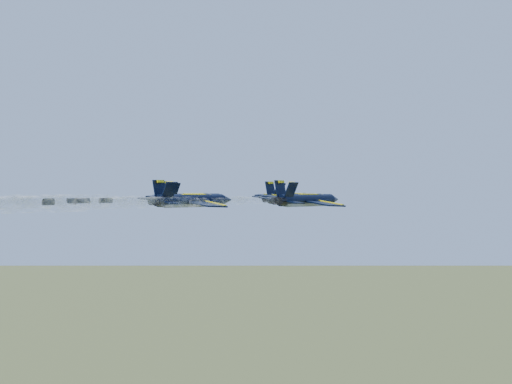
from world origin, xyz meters
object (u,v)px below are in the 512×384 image
Objects in this scene: jet_lead at (294,199)px; jet_left at (193,199)px; jet_right at (308,200)px; jet_slot at (193,201)px.

jet_lead and jet_left have the same top height.
jet_right is (19.44, -0.15, 0.00)m from jet_left.
jet_lead is at bearing 91.68° from jet_slot.
jet_lead and jet_right have the same top height.
jet_lead is 24.52m from jet_slot.
jet_left is at bearing -125.17° from jet_lead.
jet_lead is 16.33m from jet_right.
jet_lead and jet_slot have the same top height.
jet_lead is 1.00× the size of jet_right.
jet_lead is at bearing 54.83° from jet_left.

